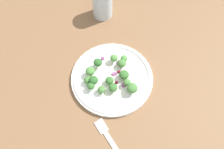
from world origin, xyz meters
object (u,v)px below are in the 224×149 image
object	(u,v)px
broccoli_floret_0	(91,86)
plate	(112,77)
broccoli_floret_1	(90,71)
broccoli_floret_2	(88,80)
water_glass	(102,3)
fork	(115,147)

from	to	relation	value
broccoli_floret_0	plate	bearing A→B (deg)	35.45
broccoli_floret_0	broccoli_floret_1	world-z (taller)	broccoli_floret_1
broccoli_floret_2	water_glass	size ratio (longest dim) A/B	0.23
broccoli_floret_2	broccoli_floret_0	bearing A→B (deg)	-61.49
broccoli_floret_1	broccoli_floret_2	xyz separation A→B (cm)	(-0.50, -2.56, -0.49)
water_glass	broccoli_floret_1	bearing A→B (deg)	-94.85
broccoli_floret_2	plate	bearing A→B (deg)	16.43
broccoli_floret_0	water_glass	world-z (taller)	water_glass
broccoli_floret_1	fork	xyz separation A→B (cm)	(7.51, -19.82, -2.83)
broccoli_floret_1	broccoli_floret_2	world-z (taller)	broccoli_floret_1
plate	water_glass	xyz separation A→B (cm)	(-4.09, 25.07, 4.10)
fork	water_glass	xyz separation A→B (cm)	(-5.43, 44.30, 4.71)
broccoli_floret_0	broccoli_floret_1	bearing A→B (deg)	97.36
plate	water_glass	size ratio (longest dim) A/B	2.37
broccoli_floret_0	broccoli_floret_2	size ratio (longest dim) A/B	0.93
plate	broccoli_floret_2	bearing A→B (deg)	-163.57
broccoli_floret_0	water_glass	size ratio (longest dim) A/B	0.21
water_glass	fork	bearing A→B (deg)	-83.01
plate	fork	bearing A→B (deg)	-86.00
broccoli_floret_1	broccoli_floret_2	size ratio (longest dim) A/B	1.21
fork	water_glass	bearing A→B (deg)	96.99
fork	broccoli_floret_2	bearing A→B (deg)	114.89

